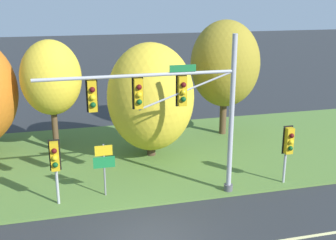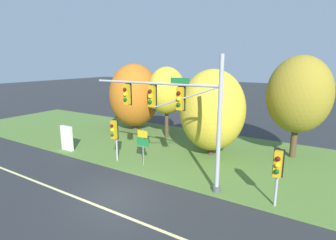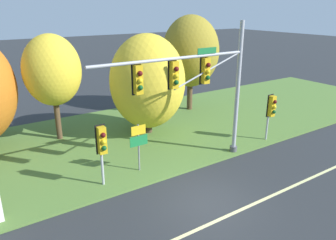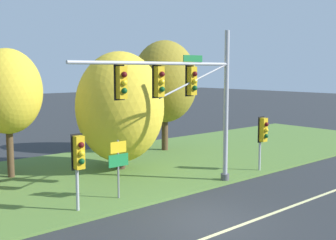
{
  "view_description": "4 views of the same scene",
  "coord_description": "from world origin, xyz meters",
  "px_view_note": "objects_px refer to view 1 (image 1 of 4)",
  "views": [
    {
      "loc": [
        -2.68,
        -13.19,
        8.69
      ],
      "look_at": [
        1.56,
        3.34,
        3.53
      ],
      "focal_mm": 45.0,
      "sensor_mm": 36.0,
      "label": 1
    },
    {
      "loc": [
        8.68,
        -9.1,
        6.74
      ],
      "look_at": [
        0.82,
        3.74,
        3.39
      ],
      "focal_mm": 28.0,
      "sensor_mm": 36.0,
      "label": 2
    },
    {
      "loc": [
        -7.96,
        -8.95,
        7.77
      ],
      "look_at": [
        0.36,
        3.63,
        2.49
      ],
      "focal_mm": 35.0,
      "sensor_mm": 36.0,
      "label": 3
    },
    {
      "loc": [
        -10.52,
        -10.15,
        5.32
      ],
      "look_at": [
        0.72,
        2.96,
        3.25
      ],
      "focal_mm": 45.0,
      "sensor_mm": 36.0,
      "label": 4
    }
  ],
  "objects_px": {
    "tree_behind_signpost": "(151,97)",
    "pedestrian_signal_further_along": "(55,160)",
    "traffic_signal_mast": "(174,103)",
    "tree_left_of_mast": "(51,78)",
    "tree_mid_verge": "(225,64)",
    "route_sign_post": "(104,162)",
    "pedestrian_signal_near_kerb": "(288,144)"
  },
  "relations": [
    {
      "from": "tree_behind_signpost",
      "to": "pedestrian_signal_further_along",
      "type": "bearing_deg",
      "value": -136.85
    },
    {
      "from": "traffic_signal_mast",
      "to": "tree_left_of_mast",
      "type": "height_order",
      "value": "traffic_signal_mast"
    },
    {
      "from": "tree_mid_verge",
      "to": "route_sign_post",
      "type": "bearing_deg",
      "value": -140.39
    },
    {
      "from": "tree_behind_signpost",
      "to": "tree_mid_verge",
      "type": "relative_size",
      "value": 0.87
    },
    {
      "from": "traffic_signal_mast",
      "to": "pedestrian_signal_further_along",
      "type": "distance_m",
      "value": 5.41
    },
    {
      "from": "traffic_signal_mast",
      "to": "pedestrian_signal_near_kerb",
      "type": "xyz_separation_m",
      "value": [
        5.41,
        -0.01,
        -2.27
      ]
    },
    {
      "from": "pedestrian_signal_further_along",
      "to": "tree_mid_verge",
      "type": "bearing_deg",
      "value": 35.27
    },
    {
      "from": "traffic_signal_mast",
      "to": "tree_mid_verge",
      "type": "bearing_deg",
      "value": 55.48
    },
    {
      "from": "pedestrian_signal_near_kerb",
      "to": "route_sign_post",
      "type": "distance_m",
      "value": 8.36
    },
    {
      "from": "pedestrian_signal_near_kerb",
      "to": "pedestrian_signal_further_along",
      "type": "xyz_separation_m",
      "value": [
        -10.32,
        0.48,
        0.07
      ]
    },
    {
      "from": "tree_mid_verge",
      "to": "tree_behind_signpost",
      "type": "bearing_deg",
      "value": -154.16
    },
    {
      "from": "pedestrian_signal_near_kerb",
      "to": "tree_left_of_mast",
      "type": "bearing_deg",
      "value": 145.16
    },
    {
      "from": "pedestrian_signal_further_along",
      "to": "tree_behind_signpost",
      "type": "relative_size",
      "value": 0.47
    },
    {
      "from": "route_sign_post",
      "to": "tree_mid_verge",
      "type": "distance_m",
      "value": 11.0
    },
    {
      "from": "tree_left_of_mast",
      "to": "tree_behind_signpost",
      "type": "bearing_deg",
      "value": -21.87
    },
    {
      "from": "route_sign_post",
      "to": "tree_left_of_mast",
      "type": "distance_m",
      "value": 7.12
    },
    {
      "from": "tree_left_of_mast",
      "to": "tree_mid_verge",
      "type": "height_order",
      "value": "tree_mid_verge"
    },
    {
      "from": "traffic_signal_mast",
      "to": "route_sign_post",
      "type": "height_order",
      "value": "traffic_signal_mast"
    },
    {
      "from": "tree_left_of_mast",
      "to": "pedestrian_signal_near_kerb",
      "type": "bearing_deg",
      "value": -34.84
    },
    {
      "from": "traffic_signal_mast",
      "to": "pedestrian_signal_near_kerb",
      "type": "bearing_deg",
      "value": -0.12
    },
    {
      "from": "traffic_signal_mast",
      "to": "tree_mid_verge",
      "type": "xyz_separation_m",
      "value": [
        5.28,
        7.68,
        0.17
      ]
    },
    {
      "from": "traffic_signal_mast",
      "to": "tree_behind_signpost",
      "type": "bearing_deg",
      "value": 88.86
    },
    {
      "from": "pedestrian_signal_further_along",
      "to": "pedestrian_signal_near_kerb",
      "type": "bearing_deg",
      "value": -2.68
    },
    {
      "from": "tree_behind_signpost",
      "to": "tree_left_of_mast",
      "type": "bearing_deg",
      "value": 158.13
    },
    {
      "from": "tree_left_of_mast",
      "to": "pedestrian_signal_further_along",
      "type": "bearing_deg",
      "value": -89.48
    },
    {
      "from": "tree_behind_signpost",
      "to": "tree_mid_verge",
      "type": "bearing_deg",
      "value": 25.84
    },
    {
      "from": "traffic_signal_mast",
      "to": "pedestrian_signal_near_kerb",
      "type": "relative_size",
      "value": 2.93
    },
    {
      "from": "pedestrian_signal_near_kerb",
      "to": "tree_mid_verge",
      "type": "bearing_deg",
      "value": 90.9
    },
    {
      "from": "route_sign_post",
      "to": "tree_mid_verge",
      "type": "xyz_separation_m",
      "value": [
        8.18,
        6.77,
        2.88
      ]
    },
    {
      "from": "tree_left_of_mast",
      "to": "tree_behind_signpost",
      "type": "height_order",
      "value": "tree_left_of_mast"
    },
    {
      "from": "tree_left_of_mast",
      "to": "tree_behind_signpost",
      "type": "distance_m",
      "value": 5.54
    },
    {
      "from": "pedestrian_signal_near_kerb",
      "to": "route_sign_post",
      "type": "height_order",
      "value": "pedestrian_signal_near_kerb"
    }
  ]
}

